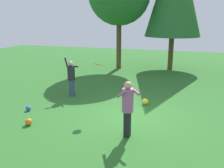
% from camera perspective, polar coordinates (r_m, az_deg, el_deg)
% --- Properties ---
extents(ground_plane, '(40.00, 40.00, 0.00)m').
position_cam_1_polar(ground_plane, '(9.25, 4.16, -7.53)').
color(ground_plane, '#2D6B28').
extents(person_thrower, '(0.67, 0.67, 1.81)m').
position_cam_1_polar(person_thrower, '(11.50, -9.36, 1.93)').
color(person_thrower, '#38476B').
rests_on(person_thrower, ground_plane).
extents(person_catcher, '(0.75, 0.75, 1.75)m').
position_cam_1_polar(person_catcher, '(7.40, 3.62, -4.74)').
color(person_catcher, black).
rests_on(person_catcher, ground_plane).
extents(frisbee, '(0.35, 0.35, 0.12)m').
position_cam_1_polar(frisbee, '(9.22, -3.27, 4.54)').
color(frisbee, orange).
extents(ball_orange, '(0.24, 0.24, 0.24)m').
position_cam_1_polar(ball_orange, '(8.96, -18.68, -8.27)').
color(ball_orange, orange).
rests_on(ball_orange, ground_plane).
extents(ball_blue, '(0.20, 0.20, 0.20)m').
position_cam_1_polar(ball_blue, '(10.30, -18.73, -5.35)').
color(ball_blue, blue).
rests_on(ball_blue, ground_plane).
extents(ball_yellow, '(0.27, 0.27, 0.27)m').
position_cam_1_polar(ball_yellow, '(10.50, 7.66, -4.05)').
color(ball_yellow, yellow).
rests_on(ball_yellow, ground_plane).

